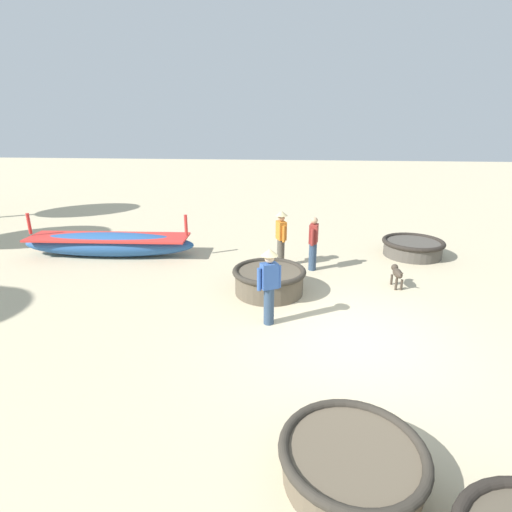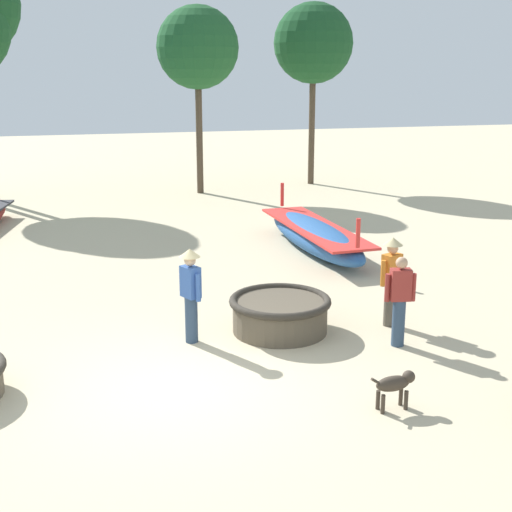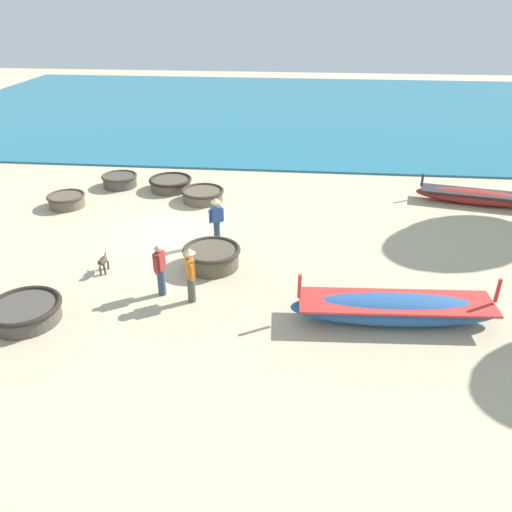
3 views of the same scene
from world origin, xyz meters
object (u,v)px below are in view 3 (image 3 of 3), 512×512
at_px(long_boat_blue_hull, 395,309).
at_px(long_boat_green_hull, 475,197).
at_px(coracle_far_left, 120,180).
at_px(coracle_far_right, 171,183).
at_px(fisherman_hauling, 216,218).
at_px(dog, 103,262).
at_px(fisherman_standing_right, 190,272).
at_px(coracle_weathered, 203,195).
at_px(coracle_nearest, 25,311).
at_px(fisherman_standing_left, 160,269).
at_px(coracle_front_right, 67,200).
at_px(coracle_tilted, 212,256).

height_order(long_boat_blue_hull, long_boat_green_hull, long_boat_blue_hull).
height_order(coracle_far_left, coracle_far_right, coracle_far_left).
xyz_separation_m(long_boat_blue_hull, fisherman_hauling, (-4.09, -5.40, 0.57)).
xyz_separation_m(long_boat_green_hull, dog, (6.95, -13.03, 0.06)).
distance_m(coracle_far_left, fisherman_standing_right, 10.22).
relative_size(fisherman_standing_right, dog, 2.44).
relative_size(coracle_weathered, dog, 2.58).
distance_m(coracle_nearest, long_boat_green_hull, 17.11).
xyz_separation_m(long_boat_green_hull, fisherman_standing_left, (8.00, -10.90, 0.53)).
height_order(coracle_front_right, fisherman_standing_right, fisherman_standing_right).
distance_m(coracle_far_right, coracle_tilted, 7.26).
bearing_deg(coracle_tilted, fisherman_hauling, -176.37).
height_order(coracle_far_right, coracle_tilted, coracle_tilted).
bearing_deg(coracle_far_right, long_boat_green_hull, 88.31).
height_order(coracle_far_left, fisherman_standing_left, fisherman_standing_left).
height_order(fisherman_standing_left, dog, fisherman_standing_left).
bearing_deg(fisherman_standing_left, coracle_tilted, 147.32).
relative_size(long_boat_blue_hull, long_boat_green_hull, 1.17).
xyz_separation_m(coracle_front_right, dog, (5.01, 3.43, 0.09)).
xyz_separation_m(coracle_tilted, fisherman_standing_left, (1.77, -1.14, 0.49)).
relative_size(long_boat_green_hull, fisherman_standing_right, 2.83).
relative_size(coracle_nearest, fisherman_standing_left, 1.22).
relative_size(coracle_tilted, long_boat_green_hull, 0.39).
height_order(coracle_nearest, dog, dog).
xyz_separation_m(coracle_far_right, coracle_nearest, (10.00, -1.37, 0.01)).
relative_size(long_boat_blue_hull, dog, 8.07).
bearing_deg(coracle_far_right, coracle_weathered, 54.80).
height_order(coracle_far_left, coracle_tilted, coracle_tilted).
height_order(fisherman_hauling, dog, fisherman_hauling).
bearing_deg(coracle_front_right, fisherman_standing_right, 45.73).
bearing_deg(coracle_tilted, coracle_front_right, -122.64).
bearing_deg(coracle_weathered, coracle_far_left, -108.40).
bearing_deg(coracle_tilted, long_boat_blue_hull, 65.00).
relative_size(coracle_far_left, fisherman_standing_right, 0.93).
relative_size(long_boat_green_hull, dog, 6.91).
relative_size(long_boat_blue_hull, fisherman_standing_left, 3.52).
bearing_deg(long_boat_green_hull, fisherman_standing_right, -50.35).
distance_m(long_boat_green_hull, fisherman_standing_left, 13.53).
height_order(coracle_tilted, long_boat_green_hull, long_boat_green_hull).
distance_m(long_boat_green_hull, fisherman_hauling, 10.91).
distance_m(coracle_weathered, fisherman_standing_right, 7.59).
height_order(long_boat_blue_hull, fisherman_standing_left, fisherman_standing_left).
bearing_deg(dog, coracle_far_left, -164.46).
xyz_separation_m(coracle_far_right, dog, (7.32, -0.26, 0.09)).
xyz_separation_m(coracle_nearest, fisherman_standing_left, (-1.63, 3.24, 0.54)).
relative_size(fisherman_standing_right, fisherman_standing_left, 1.06).
height_order(coracle_weathered, fisherman_standing_left, fisherman_standing_left).
relative_size(fisherman_standing_left, dog, 2.29).
bearing_deg(coracle_tilted, coracle_nearest, -52.19).
xyz_separation_m(coracle_far_right, long_boat_blue_hull, (9.07, 8.31, 0.10)).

